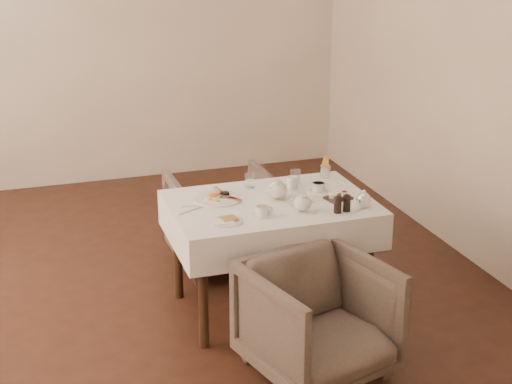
{
  "coord_description": "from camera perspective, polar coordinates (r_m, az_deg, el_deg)",
  "views": [
    {
      "loc": [
        -0.98,
        -4.85,
        2.51
      ],
      "look_at": [
        0.48,
        -0.44,
        0.82
      ],
      "focal_mm": 55.0,
      "sensor_mm": 36.0,
      "label": 1
    }
  ],
  "objects": [
    {
      "name": "table",
      "position": [
        5.01,
        1.07,
        -1.96
      ],
      "size": [
        1.28,
        0.88,
        0.75
      ],
      "color": "black",
      "rests_on": "ground"
    },
    {
      "name": "armchair_near",
      "position": [
        4.46,
        4.54,
        -9.22
      ],
      "size": [
        0.89,
        0.9,
        0.67
      ],
      "primitive_type": "imported",
      "rotation": [
        0.0,
        0.0,
        0.26
      ],
      "color": "#4C4038",
      "rests_on": "ground"
    },
    {
      "name": "armchair_far",
      "position": [
        5.79,
        -2.38,
        -2.01
      ],
      "size": [
        0.76,
        0.78,
        0.69
      ],
      "primitive_type": "imported",
      "rotation": [
        0.0,
        0.0,
        3.17
      ],
      "color": "#4C4038",
      "rests_on": "ground"
    },
    {
      "name": "breakfast_plate",
      "position": [
        5.01,
        -2.8,
        -0.42
      ],
      "size": [
        0.31,
        0.31,
        0.04
      ],
      "rotation": [
        0.0,
        0.0,
        -0.32
      ],
      "color": "white",
      "rests_on": "table"
    },
    {
      "name": "side_plate",
      "position": [
        4.64,
        -2.13,
        -2.13
      ],
      "size": [
        0.19,
        0.18,
        0.02
      ],
      "rotation": [
        0.0,
        0.0,
        -0.07
      ],
      "color": "white",
      "rests_on": "table"
    },
    {
      "name": "teapot_centre",
      "position": [
        4.99,
        1.55,
        0.24
      ],
      "size": [
        0.21,
        0.19,
        0.14
      ],
      "primitive_type": null,
      "rotation": [
        0.0,
        0.0,
        0.38
      ],
      "color": "white",
      "rests_on": "table"
    },
    {
      "name": "teapot_front",
      "position": [
        4.8,
        3.41,
        -0.72
      ],
      "size": [
        0.19,
        0.17,
        0.12
      ],
      "primitive_type": null,
      "rotation": [
        0.0,
        0.0,
        -0.41
      ],
      "color": "white",
      "rests_on": "table"
    },
    {
      "name": "creamer",
      "position": [
        5.2,
        2.65,
        0.71
      ],
      "size": [
        0.08,
        0.08,
        0.08
      ],
      "primitive_type": "cylinder",
      "rotation": [
        0.0,
        0.0,
        0.33
      ],
      "color": "white",
      "rests_on": "table"
    },
    {
      "name": "teacup_near",
      "position": [
        4.73,
        0.45,
        -1.43
      ],
      "size": [
        0.13,
        0.13,
        0.06
      ],
      "rotation": [
        0.0,
        0.0,
        -0.08
      ],
      "color": "white",
      "rests_on": "table"
    },
    {
      "name": "teacup_far",
      "position": [
        5.14,
        4.57,
        0.32
      ],
      "size": [
        0.13,
        0.13,
        0.06
      ],
      "rotation": [
        0.0,
        0.0,
        -0.12
      ],
      "color": "white",
      "rests_on": "table"
    },
    {
      "name": "glass_left",
      "position": [
        5.2,
        -0.45,
        0.83
      ],
      "size": [
        0.08,
        0.08,
        0.09
      ],
      "primitive_type": "cylinder",
      "rotation": [
        0.0,
        0.0,
        -0.21
      ],
      "color": "silver",
      "rests_on": "table"
    },
    {
      "name": "glass_mid",
      "position": [
        4.99,
        3.39,
        -0.09
      ],
      "size": [
        0.07,
        0.07,
        0.09
      ],
      "primitive_type": "cylinder",
      "rotation": [
        0.0,
        0.0,
        -0.16
      ],
      "color": "silver",
      "rests_on": "table"
    },
    {
      "name": "glass_right",
      "position": [
        5.27,
        2.88,
        1.09
      ],
      "size": [
        0.07,
        0.07,
        0.1
      ],
      "primitive_type": "cylinder",
      "rotation": [
        0.0,
        0.0,
        -0.05
      ],
      "color": "silver",
      "rests_on": "table"
    },
    {
      "name": "condiment_board",
      "position": [
        5.03,
        5.99,
        -0.37
      ],
      "size": [
        0.18,
        0.14,
        0.04
      ],
      "rotation": [
        0.0,
        0.0,
        0.19
      ],
      "color": "black",
      "rests_on": "table"
    },
    {
      "name": "pepper_mill_left",
      "position": [
        4.79,
        5.96,
        -0.88
      ],
      "size": [
        0.06,
        0.06,
        0.11
      ],
      "primitive_type": null,
      "rotation": [
        0.0,
        0.0,
        -0.13
      ],
      "color": "black",
      "rests_on": "table"
    },
    {
      "name": "pepper_mill_right",
      "position": [
        4.82,
        6.62,
        -0.76
      ],
      "size": [
        0.06,
        0.06,
        0.11
      ],
      "primitive_type": null,
      "rotation": [
        0.0,
        0.0,
        0.1
      ],
      "color": "black",
      "rests_on": "table"
    },
    {
      "name": "silver_pot",
      "position": [
        4.9,
        7.84,
        -0.47
      ],
      "size": [
        0.12,
        0.1,
        0.12
      ],
      "primitive_type": null,
      "rotation": [
        0.0,
        0.0,
        -0.11
      ],
      "color": "white",
      "rests_on": "table"
    },
    {
      "name": "fries_cup",
      "position": [
        5.41,
        5.06,
        1.73
      ],
      "size": [
        0.07,
        0.07,
        0.15
      ],
      "rotation": [
        0.0,
        0.0,
        0.25
      ],
      "color": "silver",
      "rests_on": "table"
    },
    {
      "name": "cutlery_fork",
      "position": [
        4.9,
        -4.42,
        -1.02
      ],
      "size": [
        0.17,
        0.05,
        0.0
      ],
      "primitive_type": "cube",
      "rotation": [
        0.0,
        0.0,
        1.38
      ],
      "color": "silver",
      "rests_on": "table"
    },
    {
      "name": "cutlery_knife",
      "position": [
        4.83,
        -4.73,
        -1.37
      ],
      "size": [
        0.18,
        0.1,
        0.0
      ],
      "primitive_type": "cube",
      "rotation": [
        0.0,
        0.0,
        2.04
      ],
      "color": "silver",
      "rests_on": "table"
    }
  ]
}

